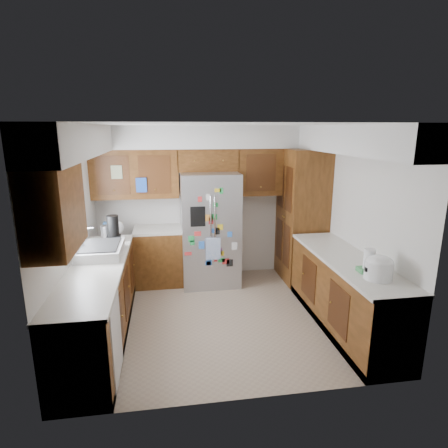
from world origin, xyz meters
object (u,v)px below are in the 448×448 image
(rice_cooker, at_px, (379,267))
(paper_towel, at_px, (369,261))
(fridge, at_px, (210,229))
(pantry, at_px, (302,216))

(rice_cooker, distance_m, paper_towel, 0.18)
(fridge, distance_m, rice_cooker, 2.79)
(pantry, xyz_separation_m, fridge, (-1.50, 0.05, -0.17))
(rice_cooker, bearing_deg, paper_towel, 92.61)
(fridge, height_order, paper_towel, fridge)
(pantry, distance_m, fridge, 1.51)
(rice_cooker, bearing_deg, fridge, 122.63)
(pantry, xyz_separation_m, rice_cooker, (-0.00, -2.29, -0.02))
(paper_towel, bearing_deg, rice_cooker, -87.39)
(fridge, relative_size, rice_cooker, 6.02)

